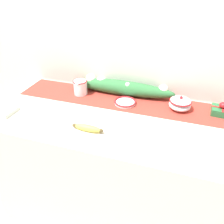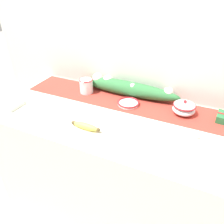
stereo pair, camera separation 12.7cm
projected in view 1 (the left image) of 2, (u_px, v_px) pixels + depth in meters
name	position (u px, v px, depth m)	size (l,w,h in m)	color
ground_plane	(110.00, 206.00, 1.83)	(12.00, 12.00, 0.00)	#B2A899
countertop	(109.00, 167.00, 1.58)	(1.51, 0.69, 0.91)	beige
back_wall	(125.00, 51.00, 1.48)	(2.31, 0.04, 2.40)	silver
table_runner	(118.00, 100.00, 1.50)	(1.39, 0.27, 0.00)	#B23328
cream_pitcher	(80.00, 87.00, 1.54)	(0.10, 0.12, 0.11)	white
sugar_bowl	(180.00, 104.00, 1.37)	(0.14, 0.14, 0.09)	white
small_dish	(125.00, 102.00, 1.44)	(0.14, 0.14, 0.02)	white
banana	(88.00, 128.00, 1.19)	(0.18, 0.04, 0.04)	#DBCC4C
spoon	(194.00, 130.00, 1.20)	(0.18, 0.06, 0.01)	silver
napkin_stack	(4.00, 111.00, 1.36)	(0.13, 0.13, 0.02)	silver
gift_box	(222.00, 110.00, 1.33)	(0.13, 0.11, 0.08)	#236638
poinsettia_garland	(121.00, 87.00, 1.54)	(0.74, 0.11, 0.12)	#2D6B38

